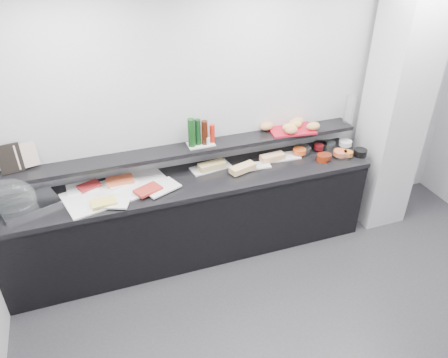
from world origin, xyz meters
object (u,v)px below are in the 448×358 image
object	(u,v)px
framed_print	(10,159)
bread_tray	(291,129)
cloche_base	(29,204)
carafe	(349,110)
sandwich_plate_mid	(255,166)
condiment_tray	(201,144)

from	to	relation	value
framed_print	bread_tray	bearing A→B (deg)	-10.37
cloche_base	carafe	size ratio (longest dim) A/B	1.58
sandwich_plate_mid	framed_print	bearing A→B (deg)	179.71
sandwich_plate_mid	condiment_tray	size ratio (longest dim) A/B	1.20
sandwich_plate_mid	bread_tray	size ratio (longest dim) A/B	0.68
framed_print	condiment_tray	bearing A→B (deg)	-11.16
sandwich_plate_mid	condiment_tray	bearing A→B (deg)	166.79
cloche_base	bread_tray	bearing A→B (deg)	-15.98
sandwich_plate_mid	framed_print	size ratio (longest dim) A/B	1.19
condiment_tray	carafe	bearing A→B (deg)	-1.64
sandwich_plate_mid	bread_tray	distance (m)	0.56
bread_tray	condiment_tray	bearing A→B (deg)	-172.76
cloche_base	framed_print	bearing A→B (deg)	91.42
condiment_tray	carafe	xyz separation A→B (m)	(1.62, -0.03, 0.14)
carafe	framed_print	bearing A→B (deg)	178.59
framed_print	bread_tray	world-z (taller)	framed_print
framed_print	carafe	bearing A→B (deg)	-10.82
condiment_tray	bread_tray	size ratio (longest dim) A/B	0.57
condiment_tray	framed_print	bearing A→B (deg)	177.66
bread_tray	carafe	bearing A→B (deg)	3.53
cloche_base	bread_tray	size ratio (longest dim) A/B	1.04
bread_tray	cloche_base	bearing A→B (deg)	-169.70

